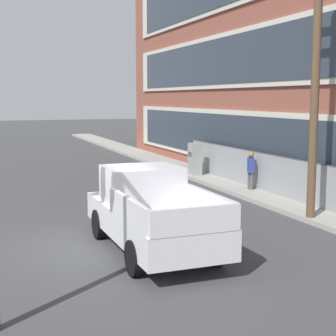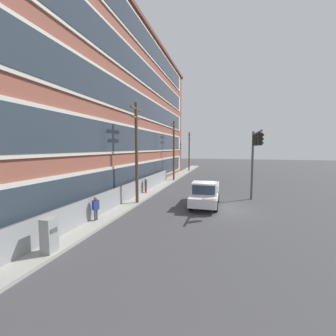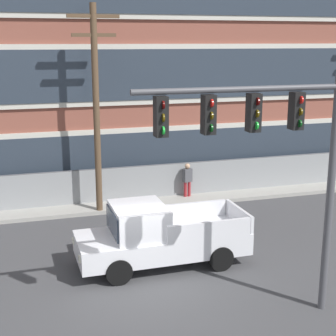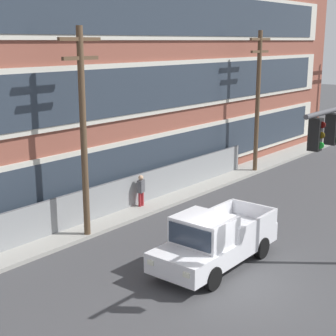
{
  "view_description": "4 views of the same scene",
  "coord_description": "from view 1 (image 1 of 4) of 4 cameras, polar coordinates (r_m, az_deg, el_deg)",
  "views": [
    {
      "loc": [
        12.99,
        -2.79,
        3.83
      ],
      "look_at": [
        -0.15,
        2.19,
        1.92
      ],
      "focal_mm": 55.0,
      "sensor_mm": 36.0,
      "label": 1
    },
    {
      "loc": [
        -17.41,
        -0.42,
        4.78
      ],
      "look_at": [
        -0.79,
        4.0,
        3.22
      ],
      "focal_mm": 24.0,
      "sensor_mm": 36.0,
      "label": 2
    },
    {
      "loc": [
        -3.22,
        -13.5,
        7.04
      ],
      "look_at": [
        2.09,
        4.14,
        2.46
      ],
      "focal_mm": 55.0,
      "sensor_mm": 36.0,
      "label": 3
    },
    {
      "loc": [
        -13.34,
        -8.26,
        7.89
      ],
      "look_at": [
        0.92,
        3.42,
        3.31
      ],
      "focal_mm": 55.0,
      "sensor_mm": 36.0,
      "label": 4
    }
  ],
  "objects": [
    {
      "name": "ground_plane",
      "position": [
        13.83,
        -8.37,
        -8.43
      ],
      "size": [
        160.0,
        160.0,
        0.0
      ],
      "primitive_type": "plane",
      "color": "#424244"
    },
    {
      "name": "pedestrian_near_cabinet",
      "position": [
        21.05,
        9.16,
        -0.16
      ],
      "size": [
        0.46,
        0.37,
        1.69
      ],
      "color": "#4C4C51",
      "rests_on": "ground"
    },
    {
      "name": "electrical_cabinet",
      "position": [
        24.76,
        3.0,
        0.81
      ],
      "size": [
        0.58,
        0.53,
        1.69
      ],
      "color": "#939993",
      "rests_on": "ground"
    },
    {
      "name": "pickup_truck_white",
      "position": [
        13.08,
        -2.0,
        -4.92
      ],
      "size": [
        5.5,
        2.22,
        2.06
      ],
      "color": "silver",
      "rests_on": "ground"
    },
    {
      "name": "sidewalk_building_side",
      "position": [
        17.06,
        17.58,
        -5.33
      ],
      "size": [
        80.0,
        1.85,
        0.16
      ],
      "primitive_type": "cube",
      "color": "#9E9B93",
      "rests_on": "ground"
    },
    {
      "name": "utility_pole_near_corner",
      "position": [
        16.28,
        16.05,
        10.18
      ],
      "size": [
        2.02,
        0.26,
        8.44
      ],
      "color": "brown",
      "rests_on": "ground"
    }
  ]
}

